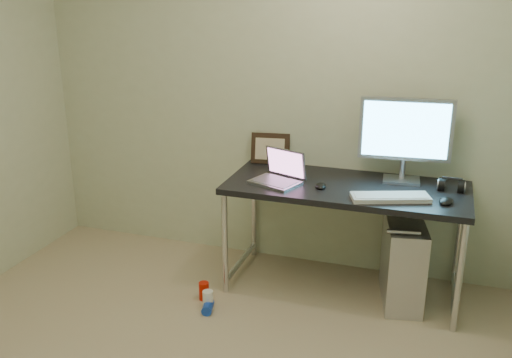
# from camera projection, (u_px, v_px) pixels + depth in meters

# --- Properties ---
(wall_back) EXTENTS (3.50, 0.02, 2.50)m
(wall_back) POSITION_uv_depth(u_px,v_px,m) (273.00, 94.00, 4.01)
(wall_back) COLOR beige
(wall_back) RESTS_ON ground
(desk) EXTENTS (1.55, 0.68, 0.75)m
(desk) POSITION_uv_depth(u_px,v_px,m) (346.00, 197.00, 3.71)
(desk) COLOR black
(desk) RESTS_ON ground
(tower_computer) EXTENTS (0.33, 0.57, 0.59)m
(tower_computer) POSITION_uv_depth(u_px,v_px,m) (403.00, 261.00, 3.70)
(tower_computer) COLOR silver
(tower_computer) RESTS_ON ground
(cable_a) EXTENTS (0.01, 0.16, 0.69)m
(cable_a) POSITION_uv_depth(u_px,v_px,m) (400.00, 225.00, 3.95)
(cable_a) COLOR black
(cable_a) RESTS_ON ground
(cable_b) EXTENTS (0.02, 0.11, 0.71)m
(cable_b) POSITION_uv_depth(u_px,v_px,m) (413.00, 230.00, 3.91)
(cable_b) COLOR black
(cable_b) RESTS_ON ground
(can_red) EXTENTS (0.09, 0.09, 0.12)m
(can_red) POSITION_uv_depth(u_px,v_px,m) (204.00, 291.00, 3.76)
(can_red) COLOR red
(can_red) RESTS_ON ground
(can_white) EXTENTS (0.08, 0.08, 0.12)m
(can_white) POSITION_uv_depth(u_px,v_px,m) (208.00, 300.00, 3.65)
(can_white) COLOR white
(can_white) RESTS_ON ground
(can_blue) EXTENTS (0.09, 0.13, 0.07)m
(can_blue) POSITION_uv_depth(u_px,v_px,m) (208.00, 307.00, 3.63)
(can_blue) COLOR blue
(can_blue) RESTS_ON ground
(laptop) EXTENTS (0.37, 0.34, 0.21)m
(laptop) POSITION_uv_depth(u_px,v_px,m) (279.00, 175.00, 3.73)
(laptop) COLOR #A6A6AE
(laptop) RESTS_ON desk
(monitor) EXTENTS (0.59, 0.19, 0.55)m
(monitor) POSITION_uv_depth(u_px,v_px,m) (405.00, 133.00, 3.66)
(monitor) COLOR #A6A6AE
(monitor) RESTS_ON desk
(keyboard) EXTENTS (0.49, 0.30, 0.03)m
(keyboard) POSITION_uv_depth(u_px,v_px,m) (390.00, 197.00, 3.43)
(keyboard) COLOR silver
(keyboard) RESTS_ON desk
(mouse_right) EXTENTS (0.10, 0.14, 0.04)m
(mouse_right) POSITION_uv_depth(u_px,v_px,m) (446.00, 200.00, 3.37)
(mouse_right) COLOR black
(mouse_right) RESTS_ON desk
(mouse_left) EXTENTS (0.09, 0.12, 0.04)m
(mouse_left) POSITION_uv_depth(u_px,v_px,m) (321.00, 185.00, 3.63)
(mouse_left) COLOR black
(mouse_left) RESTS_ON desk
(headphones) EXTENTS (0.16, 0.10, 0.11)m
(headphones) POSITION_uv_depth(u_px,v_px,m) (451.00, 186.00, 3.58)
(headphones) COLOR black
(headphones) RESTS_ON desk
(picture_frame) EXTENTS (0.29, 0.12, 0.22)m
(picture_frame) POSITION_uv_depth(u_px,v_px,m) (270.00, 149.00, 4.10)
(picture_frame) COLOR black
(picture_frame) RESTS_ON desk
(webcam) EXTENTS (0.05, 0.04, 0.12)m
(webcam) POSITION_uv_depth(u_px,v_px,m) (289.00, 155.00, 4.01)
(webcam) COLOR silver
(webcam) RESTS_ON desk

